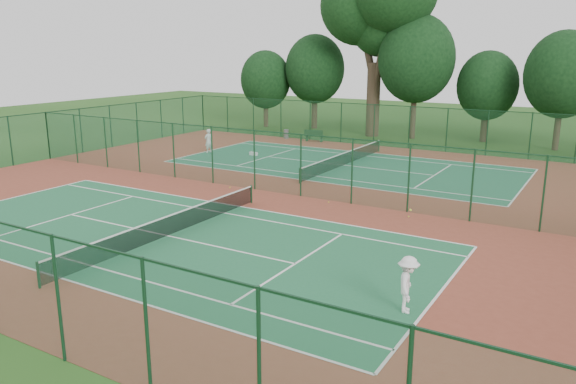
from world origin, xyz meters
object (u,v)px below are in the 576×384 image
Objects in this scene: player_far at (208,141)px; bench at (314,135)px; trash_bin at (286,134)px; big_tree at (379,4)px; player_near at (408,285)px; kit_bag at (253,154)px.

bench is (4.53, 9.14, -0.40)m from player_far.
trash_bin is 0.46× the size of bench.
big_tree is (6.24, 5.78, 11.50)m from trash_bin.
player_near is at bearing -66.12° from big_tree.
trash_bin is (1.48, 9.45, -0.54)m from player_far.
player_near is at bearing -66.06° from bench.
player_far is at bearing -125.61° from bench.
trash_bin is at bearing 19.95° from player_near.
big_tree reaches higher than kit_bag.
player_near is 38.76m from big_tree.
player_near is 0.96× the size of player_far.
big_tree is at bearing 42.80° from trash_bin.
trash_bin is 14.31m from big_tree.
player_far is at bearing -116.88° from big_tree.
player_near reaches higher than trash_bin.
player_far is 10.21m from bench.
player_far is 0.11× the size of big_tree.
kit_bag is at bearing -104.91° from bench.
bench is at bearing -117.63° from big_tree.
player_far is at bearing -98.88° from trash_bin.
player_near is 1.02× the size of bench.
big_tree is at bearing 6.78° from player_near.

